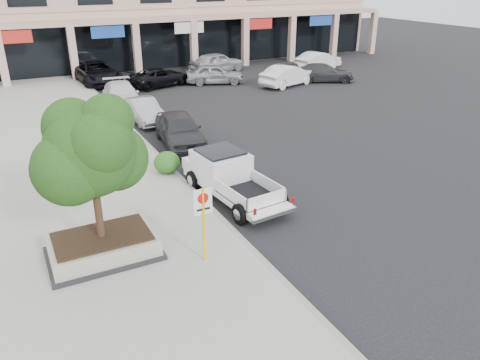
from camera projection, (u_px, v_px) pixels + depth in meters
name	position (u px, v px, depth m)	size (l,w,h in m)	color
ground	(279.00, 228.00, 15.72)	(120.00, 120.00, 0.00)	black
sidewalk	(78.00, 190.00, 18.26)	(8.00, 52.00, 0.15)	gray
curb	(174.00, 172.00, 19.91)	(0.20, 52.00, 0.15)	gray
strip_mall	(166.00, 8.00, 44.69)	(40.55, 12.43, 9.50)	tan
planter	(103.00, 246.00, 13.79)	(3.20, 2.20, 0.68)	black
planter_tree	(94.00, 150.00, 12.78)	(2.90, 2.55, 4.00)	black
no_parking_sign	(203.00, 215.00, 13.10)	(0.55, 0.09, 2.30)	yellow
hedge	(167.00, 162.00, 19.45)	(1.10, 0.99, 0.94)	#1C4F16
pickup_truck	(234.00, 179.00, 17.42)	(1.95, 5.26, 1.66)	white
curb_car_a	(180.00, 130.00, 22.91)	(1.89, 4.70, 1.60)	#282A2D
curb_car_b	(144.00, 110.00, 26.62)	(1.40, 4.02, 1.33)	#989BA0
curb_car_c	(122.00, 95.00, 29.56)	(2.08, 5.11, 1.48)	silver
curb_car_d	(96.00, 73.00, 35.79)	(2.73, 5.93, 1.65)	black
lot_car_a	(215.00, 74.00, 35.73)	(1.77, 4.40, 1.50)	#94979B
lot_car_b	(288.00, 75.00, 35.09)	(1.64, 4.71, 1.55)	silver
lot_car_c	(324.00, 73.00, 36.50)	(1.91, 4.71, 1.37)	#2C2E31
lot_car_d	(160.00, 77.00, 34.98)	(2.23, 4.84, 1.35)	black
lot_car_e	(217.00, 62.00, 39.89)	(1.98, 4.92, 1.68)	#ADB1B6
lot_car_f	(318.00, 60.00, 41.19)	(1.59, 4.56, 1.50)	silver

